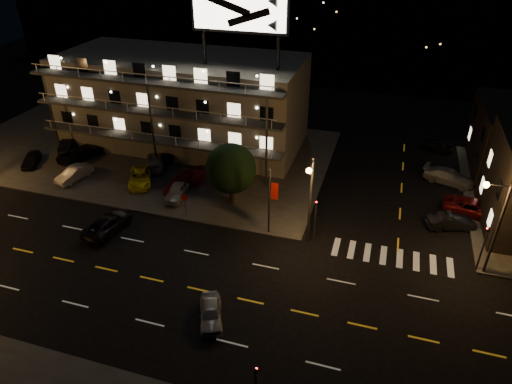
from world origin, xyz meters
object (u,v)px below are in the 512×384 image
(tree, at_px, (230,170))
(side_car_0, at_px, (451,221))
(lot_car_2, at_px, (140,177))
(lot_car_4, at_px, (176,192))
(road_car_east, at_px, (211,313))
(lot_car_7, at_px, (156,161))
(road_car_west, at_px, (108,224))

(tree, xyz_separation_m, side_car_0, (20.02, 2.06, -3.13))
(lot_car_2, xyz_separation_m, lot_car_4, (4.83, -1.51, 0.01))
(side_car_0, height_order, road_car_east, side_car_0)
(tree, xyz_separation_m, road_car_east, (3.62, -14.33, -3.19))
(lot_car_4, height_order, lot_car_7, lot_car_7)
(tree, relative_size, road_car_east, 1.65)
(tree, bearing_deg, side_car_0, 5.87)
(lot_car_7, bearing_deg, lot_car_4, 110.86)
(tree, xyz_separation_m, lot_car_4, (-5.51, -0.59, -3.00))
(tree, relative_size, lot_car_2, 1.29)
(lot_car_2, height_order, road_car_west, lot_car_2)
(tree, relative_size, lot_car_7, 1.22)
(tree, bearing_deg, road_car_east, -75.84)
(side_car_0, distance_m, road_car_west, 30.49)
(lot_car_2, height_order, lot_car_4, lot_car_4)
(lot_car_7, distance_m, road_car_west, 12.08)
(lot_car_2, bearing_deg, lot_car_7, 68.55)
(side_car_0, bearing_deg, road_car_west, 88.93)
(lot_car_4, xyz_separation_m, side_car_0, (25.53, 2.65, -0.13))
(road_car_east, distance_m, road_car_west, 14.48)
(lot_car_7, relative_size, road_car_west, 1.00)
(side_car_0, bearing_deg, lot_car_2, 73.30)
(tree, distance_m, side_car_0, 20.36)
(tree, distance_m, road_car_east, 15.12)
(side_car_0, relative_size, road_car_west, 0.84)
(lot_car_2, bearing_deg, side_car_0, -22.85)
(lot_car_4, bearing_deg, side_car_0, -0.42)
(tree, bearing_deg, lot_car_7, 155.91)
(side_car_0, bearing_deg, road_car_east, 116.13)
(road_car_west, bearing_deg, lot_car_7, -75.33)
(lot_car_7, bearing_deg, tree, 133.17)
(side_car_0, bearing_deg, tree, 77.02)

